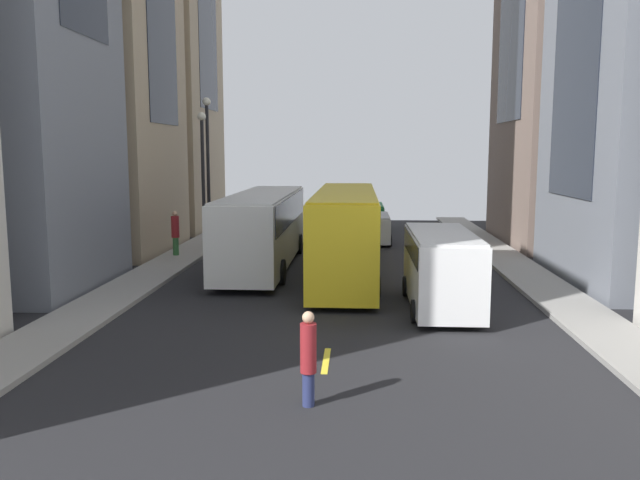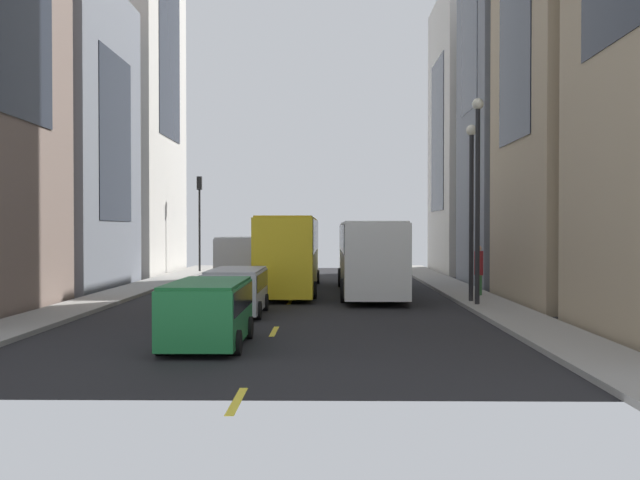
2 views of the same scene
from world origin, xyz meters
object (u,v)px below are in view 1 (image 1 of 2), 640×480
object	(u,v)px
delivery_van_white	(442,264)
car_silver_0	(373,226)
pedestrian_walking_far	(308,356)
car_green_1	(369,214)
pedestrian_waiting_curb	(175,232)
streetcar_yellow	(346,225)
city_bus_white	(263,223)

from	to	relation	value
delivery_van_white	car_silver_0	distance (m)	15.64
pedestrian_walking_far	car_green_1	bearing A→B (deg)	85.45
car_silver_0	pedestrian_waiting_curb	bearing A→B (deg)	-148.96
car_silver_0	streetcar_yellow	bearing A→B (deg)	-98.08
city_bus_white	car_silver_0	bearing A→B (deg)	57.31
streetcar_yellow	car_green_1	size ratio (longest dim) A/B	3.26
city_bus_white	pedestrian_walking_far	distance (m)	16.38
pedestrian_walking_far	city_bus_white	bearing A→B (deg)	100.26
city_bus_white	car_silver_0	distance (m)	9.59
city_bus_white	pedestrian_waiting_curb	world-z (taller)	city_bus_white
delivery_van_white	pedestrian_walking_far	distance (m)	9.34
streetcar_yellow	car_silver_0	size ratio (longest dim) A/B	3.17
streetcar_yellow	delivery_van_white	size ratio (longest dim) A/B	2.24
city_bus_white	pedestrian_waiting_curb	bearing A→B (deg)	155.73
city_bus_white	streetcar_yellow	size ratio (longest dim) A/B	0.93
car_silver_0	delivery_van_white	bearing A→B (deg)	-83.01
delivery_van_white	car_silver_0	size ratio (longest dim) A/B	1.42
city_bus_white	car_green_1	world-z (taller)	city_bus_white
streetcar_yellow	pedestrian_walking_far	xyz separation A→B (m)	(-0.48, -14.24, -1.06)
car_green_1	pedestrian_waiting_curb	xyz separation A→B (m)	(-9.70, -12.61, 0.31)
delivery_van_white	car_green_1	xyz separation A→B (m)	(-2.03, 22.21, -0.52)
car_green_1	pedestrian_waiting_curb	bearing A→B (deg)	-127.55
car_green_1	car_silver_0	bearing A→B (deg)	-88.91
streetcar_yellow	delivery_van_white	world-z (taller)	streetcar_yellow
city_bus_white	streetcar_yellow	distance (m)	4.16
car_green_1	pedestrian_walking_far	size ratio (longest dim) A/B	2.05
streetcar_yellow	car_green_1	world-z (taller)	streetcar_yellow
car_silver_0	pedestrian_walking_far	world-z (taller)	pedestrian_walking_far
city_bus_white	delivery_van_white	bearing A→B (deg)	-46.74
pedestrian_walking_far	pedestrian_waiting_curb	xyz separation A→B (m)	(-7.96, 18.13, 0.24)
car_silver_0	car_green_1	size ratio (longest dim) A/B	1.03
streetcar_yellow	pedestrian_walking_far	bearing A→B (deg)	-91.92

